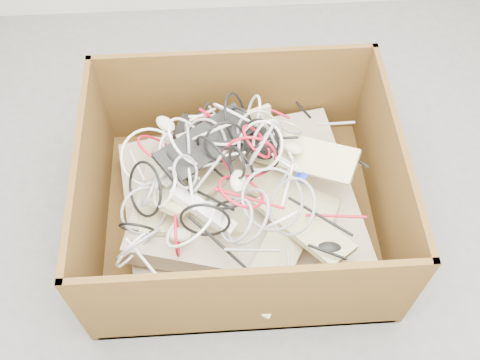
{
  "coord_description": "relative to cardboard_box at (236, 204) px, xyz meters",
  "views": [
    {
      "loc": [
        -0.19,
        -1.27,
        2.23
      ],
      "look_at": [
        -0.12,
        0.02,
        0.3
      ],
      "focal_mm": 41.44,
      "sensor_mm": 36.0,
      "label": 1
    }
  ],
  "objects": [
    {
      "name": "vga_plug",
      "position": [
        0.27,
        -0.02,
        0.22
      ],
      "size": [
        0.06,
        0.06,
        0.03
      ],
      "primitive_type": "cube",
      "rotation": [
        0.09,
        0.14,
        -0.53
      ],
      "color": "#0B17AF",
      "rests_on": "keyboard_pile"
    },
    {
      "name": "power_strip_right",
      "position": [
        -0.14,
        -0.15,
        0.21
      ],
      "size": [
        0.27,
        0.22,
        0.1
      ],
      "primitive_type": "cube",
      "rotation": [
        -0.1,
        0.17,
        -0.64
      ],
      "color": "white",
      "rests_on": "keyboard_pile"
    },
    {
      "name": "ground",
      "position": [
        0.13,
        0.0,
        -0.14
      ],
      "size": [
        3.0,
        3.0,
        0.0
      ],
      "primitive_type": "plane",
      "color": "#545457",
      "rests_on": "ground"
    },
    {
      "name": "power_strip_left",
      "position": [
        -0.2,
        0.09,
        0.22
      ],
      "size": [
        0.24,
        0.22,
        0.11
      ],
      "primitive_type": "cube",
      "rotation": [
        0.14,
        -0.26,
        0.71
      ],
      "color": "white",
      "rests_on": "keyboard_pile"
    },
    {
      "name": "mice_scatter",
      "position": [
        -0.04,
        -0.03,
        0.22
      ],
      "size": [
        0.75,
        0.65,
        0.2
      ],
      "color": "#BBB997",
      "rests_on": "keyboard_pile"
    },
    {
      "name": "keyboard_pile",
      "position": [
        0.02,
        0.03,
        0.14
      ],
      "size": [
        0.94,
        0.95,
        0.36
      ],
      "color": "#BFB887",
      "rests_on": "cardboard_box"
    },
    {
      "name": "cable_tangle",
      "position": [
        -0.08,
        0.0,
        0.27
      ],
      "size": [
        1.07,
        0.87,
        0.4
      ],
      "color": "black",
      "rests_on": "keyboard_pile"
    },
    {
      "name": "cardboard_box",
      "position": [
        0.0,
        0.0,
        0.0
      ],
      "size": [
        1.27,
        1.05,
        0.58
      ],
      "color": "#3A280E",
      "rests_on": "ground"
    }
  ]
}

